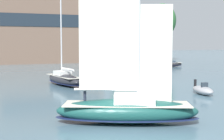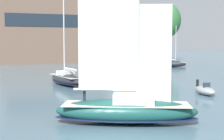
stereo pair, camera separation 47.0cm
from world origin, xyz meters
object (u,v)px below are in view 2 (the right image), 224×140
at_px(tree_shore_left, 129,20).
at_px(sailboat_main, 126,108).
at_px(sailboat_moored_outer_mooring, 66,79).
at_px(motor_tender, 205,90).
at_px(sailboat_moored_near_marina, 147,73).
at_px(sailboat_moored_mid_channel, 174,64).
at_px(tree_shore_center, 167,21).

bearing_deg(tree_shore_left, sailboat_main, -112.32).
xyz_separation_m(tree_shore_left, sailboat_main, (-27.41, -66.78, -11.26)).
xyz_separation_m(sailboat_moored_outer_mooring, motor_tender, (12.64, -12.96, -0.36)).
distance_m(sailboat_moored_outer_mooring, motor_tender, 18.10).
bearing_deg(sailboat_moored_near_marina, sailboat_moored_mid_channel, 49.63).
relative_size(sailboat_main, sailboat_moored_mid_channel, 1.42).
height_order(sailboat_main, motor_tender, sailboat_main).
bearing_deg(motor_tender, tree_shore_center, 64.52).
bearing_deg(sailboat_moored_near_marina, motor_tender, -94.33).
height_order(tree_shore_left, motor_tender, tree_shore_left).
xyz_separation_m(tree_shore_left, motor_tender, (-14.88, -58.33, -11.89)).
bearing_deg(tree_shore_left, tree_shore_center, 7.91).
height_order(sailboat_moored_near_marina, sailboat_moored_mid_channel, sailboat_moored_near_marina).
relative_size(tree_shore_left, tree_shore_center, 0.97).
relative_size(sailboat_moored_near_marina, sailboat_moored_outer_mooring, 0.81).
xyz_separation_m(sailboat_main, sailboat_moored_mid_channel, (29.60, 44.29, -0.43)).
relative_size(tree_shore_center, sailboat_moored_outer_mooring, 1.49).
bearing_deg(sailboat_moored_near_marina, tree_shore_left, 71.70).
relative_size(tree_shore_left, motor_tender, 4.50).
distance_m(sailboat_moored_near_marina, sailboat_moored_mid_channel, 24.33).
bearing_deg(tree_shore_center, sailboat_moored_near_marina, -122.54).
height_order(tree_shore_left, sailboat_moored_outer_mooring, tree_shore_left).
height_order(sailboat_moored_near_marina, motor_tender, sailboat_moored_near_marina).
bearing_deg(sailboat_moored_near_marina, sailboat_moored_outer_mooring, -162.69).
relative_size(tree_shore_center, sailboat_main, 1.32).
distance_m(sailboat_moored_near_marina, sailboat_moored_outer_mooring, 14.61).
bearing_deg(sailboat_moored_outer_mooring, sailboat_main, -89.72).
height_order(tree_shore_center, sailboat_moored_mid_channel, tree_shore_center).
xyz_separation_m(tree_shore_left, tree_shore_center, (13.84, 1.92, 0.34)).
bearing_deg(sailboat_moored_mid_channel, sailboat_moored_outer_mooring, -142.39).
relative_size(sailboat_main, sailboat_moored_outer_mooring, 1.13).
xyz_separation_m(tree_shore_left, sailboat_moored_mid_channel, (2.19, -22.49, -11.69)).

